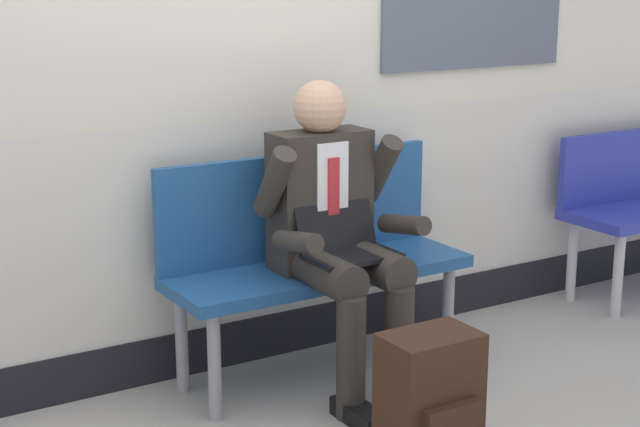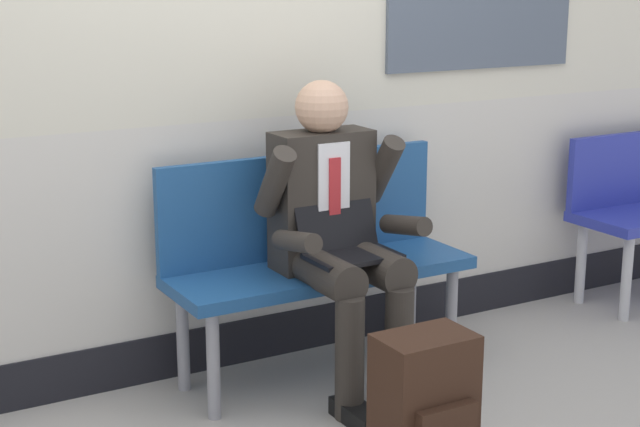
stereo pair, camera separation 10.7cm
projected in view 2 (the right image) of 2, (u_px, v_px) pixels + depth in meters
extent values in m
plane|color=#9E9991|center=(304.00, 414.00, 3.69)|extent=(18.00, 18.00, 0.00)
cube|color=beige|center=(230.00, 220.00, 4.08)|extent=(6.41, 0.12, 0.86)
cube|color=black|center=(232.00, 337.00, 4.21)|extent=(6.41, 0.14, 0.19)
cube|color=navy|center=(322.00, 272.00, 3.95)|extent=(1.26, 0.42, 0.05)
cube|color=navy|center=(300.00, 205.00, 4.04)|extent=(1.26, 0.04, 0.43)
cylinder|color=gray|center=(213.00, 365.00, 3.61)|extent=(0.05, 0.05, 0.42)
cylinder|color=gray|center=(183.00, 339.00, 3.87)|extent=(0.05, 0.05, 0.42)
cylinder|color=gray|center=(451.00, 315.00, 4.14)|extent=(0.05, 0.05, 0.42)
cylinder|color=gray|center=(411.00, 295.00, 4.40)|extent=(0.05, 0.05, 0.42)
cylinder|color=#B7B7BC|center=(627.00, 278.00, 4.64)|extent=(0.05, 0.05, 0.42)
cylinder|color=#B7B7BC|center=(581.00, 262.00, 4.90)|extent=(0.05, 0.05, 0.42)
cylinder|color=#2D2823|center=(324.00, 273.00, 3.70)|extent=(0.15, 0.40, 0.15)
cylinder|color=#2D2823|center=(350.00, 359.00, 3.61)|extent=(0.11, 0.11, 0.47)
cube|color=black|center=(358.00, 415.00, 3.61)|extent=(0.10, 0.26, 0.07)
cylinder|color=#2D2823|center=(373.00, 264.00, 3.81)|extent=(0.15, 0.40, 0.15)
cylinder|color=#2D2823|center=(399.00, 348.00, 3.71)|extent=(0.11, 0.11, 0.47)
cube|color=black|center=(407.00, 402.00, 3.71)|extent=(0.10, 0.26, 0.07)
cube|color=#2D2823|center=(322.00, 200.00, 3.87)|extent=(0.40, 0.18, 0.55)
cube|color=silver|center=(334.00, 192.00, 3.78)|extent=(0.14, 0.01, 0.39)
cube|color=#B22328|center=(335.00, 200.00, 3.78)|extent=(0.05, 0.01, 0.33)
sphere|color=tan|center=(322.00, 107.00, 3.79)|extent=(0.21, 0.21, 0.21)
cylinder|color=#2D2823|center=(276.00, 182.00, 3.67)|extent=(0.09, 0.25, 0.30)
cylinder|color=#2D2823|center=(298.00, 242.00, 3.58)|extent=(0.08, 0.27, 0.12)
cylinder|color=#2D2823|center=(382.00, 170.00, 3.91)|extent=(0.09, 0.25, 0.30)
cylinder|color=#2D2823|center=(405.00, 225.00, 3.81)|extent=(0.08, 0.27, 0.12)
cube|color=black|center=(353.00, 257.00, 3.71)|extent=(0.34, 0.22, 0.02)
cube|color=black|center=(336.00, 221.00, 3.80)|extent=(0.34, 0.08, 0.21)
cube|color=#331E14|center=(424.00, 407.00, 3.18)|extent=(0.31, 0.21, 0.50)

